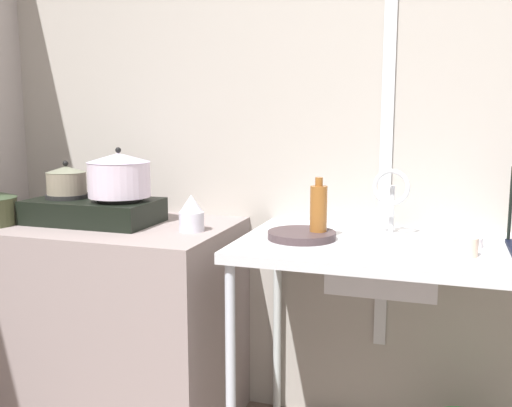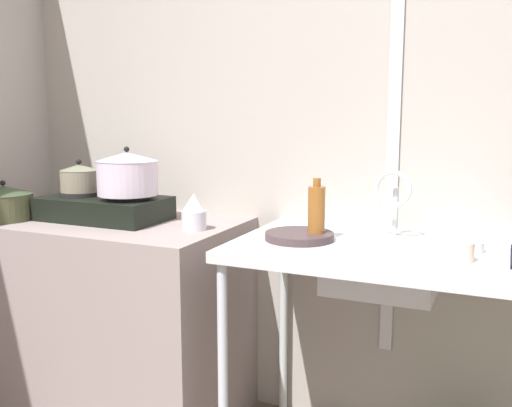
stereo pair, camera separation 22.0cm
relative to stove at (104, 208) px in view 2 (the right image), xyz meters
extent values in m
cube|color=#A7A098|center=(1.36, 0.39, 0.29)|extent=(4.76, 0.10, 2.47)
cube|color=silver|center=(1.19, 0.33, 0.41)|extent=(0.05, 0.01, 1.98)
cube|color=gray|center=(0.02, 0.00, -0.50)|extent=(1.15, 0.67, 0.89)
cube|color=silver|center=(1.37, 0.00, -0.07)|extent=(1.35, 0.67, 0.04)
cylinder|color=silver|center=(0.74, -0.30, -0.52)|extent=(0.04, 0.04, 0.85)
cylinder|color=silver|center=(0.74, 0.30, -0.52)|extent=(0.04, 0.04, 0.85)
cube|color=black|center=(0.00, 0.00, 0.00)|extent=(0.55, 0.31, 0.10)
cylinder|color=black|center=(-0.13, 0.00, 0.06)|extent=(0.18, 0.18, 0.02)
cylinder|color=black|center=(0.13, 0.00, 0.06)|extent=(0.18, 0.18, 0.02)
cylinder|color=gray|center=(-0.13, 0.00, 0.11)|extent=(0.17, 0.17, 0.09)
cone|color=gray|center=(-0.13, 0.00, 0.17)|extent=(0.17, 0.17, 0.03)
sphere|color=black|center=(-0.13, 0.00, 0.20)|extent=(0.02, 0.02, 0.02)
cylinder|color=silver|center=(0.13, 0.00, 0.14)|extent=(0.26, 0.26, 0.15)
cone|color=silver|center=(0.13, 0.00, 0.23)|extent=(0.26, 0.26, 0.04)
sphere|color=black|center=(0.13, 0.00, 0.26)|extent=(0.02, 0.02, 0.02)
cylinder|color=#45492E|center=(-0.40, -0.18, 0.00)|extent=(0.24, 0.24, 0.12)
cone|color=#394A31|center=(-0.40, -0.18, 0.08)|extent=(0.25, 0.25, 0.04)
sphere|color=black|center=(-0.40, -0.18, 0.11)|extent=(0.02, 0.02, 0.02)
cylinder|color=silver|center=(0.47, -0.03, -0.02)|extent=(0.10, 0.10, 0.08)
cone|color=silver|center=(0.47, -0.03, 0.06)|extent=(0.10, 0.10, 0.07)
cube|color=silver|center=(1.23, 0.00, -0.14)|extent=(0.38, 0.32, 0.16)
cylinder|color=silver|center=(1.23, 0.19, 0.04)|extent=(0.02, 0.02, 0.19)
torus|color=silver|center=(1.23, 0.13, 0.13)|extent=(0.14, 0.02, 0.14)
cylinder|color=#3E3033|center=(0.92, -0.03, -0.04)|extent=(0.26, 0.26, 0.03)
cylinder|color=beige|center=(1.50, -0.11, -0.02)|extent=(0.08, 0.08, 0.06)
cylinder|color=white|center=(1.50, 0.03, -0.04)|extent=(0.12, 0.12, 0.04)
cylinder|color=brown|center=(0.98, -0.01, 0.05)|extent=(0.06, 0.06, 0.20)
cylinder|color=brown|center=(0.98, -0.01, 0.16)|extent=(0.03, 0.03, 0.03)
camera|label=1|loc=(1.42, -2.06, 0.41)|focal=39.94mm
camera|label=2|loc=(1.62, -1.98, 0.41)|focal=39.94mm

